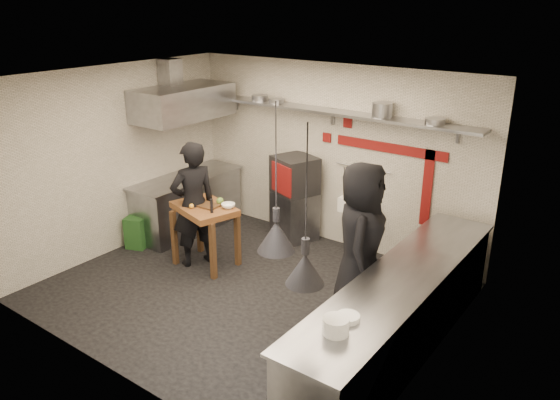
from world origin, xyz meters
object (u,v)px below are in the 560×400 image
Objects in this scene: prep_table at (206,235)px; chef_right at (361,241)px; oven_stand at (294,215)px; green_bin at (137,232)px; chef_left at (194,204)px; combi_oven at (295,175)px.

chef_right reaches higher than prep_table.
oven_stand reaches higher than green_bin.
chef_left is at bearing 7.53° from green_bin.
chef_right is (3.70, 0.35, 0.72)m from green_bin.
chef_left is (-0.65, -1.59, 0.52)m from oven_stand.
chef_right is at bearing 116.57° from chef_left.
combi_oven is 0.33× the size of chef_left.
chef_left is at bearing -92.84° from combi_oven.
oven_stand is 0.43× the size of chef_left.
oven_stand is at bearing 88.82° from prep_table.
prep_table is at bearing 8.89° from green_bin.
green_bin is 1.32m from prep_table.
combi_oven is (0.03, -0.04, 0.69)m from oven_stand.
prep_table is (1.29, 0.20, 0.21)m from green_bin.
oven_stand is at bearing 148.27° from combi_oven.
chef_right is (1.89, -1.34, -0.12)m from combi_oven.
combi_oven is 1.23× the size of green_bin.
chef_left is at bearing 71.32° from chef_right.
oven_stand is 0.87× the size of prep_table.
prep_table is 2.47m from chef_right.
oven_stand is 1.79m from chef_left.
prep_table is 0.49m from chef_left.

